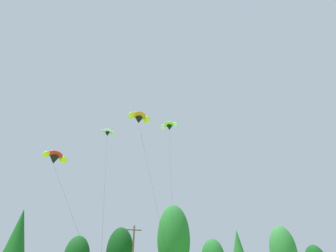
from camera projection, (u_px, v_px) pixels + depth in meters
The scene contains 7 objects.
treeline_tree_d at pixel (17, 240), 46.01m from camera, with size 4.50×4.50×13.19m.
treeline_tree_g at pixel (174, 239), 50.48m from camera, with size 5.82×5.82×14.88m.
treeline_tree_j at pixel (283, 252), 55.42m from camera, with size 5.11×5.11×12.27m.
parafoil_kite_high_white at pixel (108, 133), 45.32m from camera, with size 2.49×15.03×22.17m.
parafoil_kite_mid_orange at pixel (139, 118), 41.31m from camera, with size 4.83×8.61×22.50m.
parafoil_kite_far_red_yellow at pixel (55, 157), 35.93m from camera, with size 8.60×10.26×15.33m.
parafoil_kite_low_lime_white at pixel (169, 126), 48.48m from camera, with size 4.32×14.58×24.68m.
Camera 1 is at (-3.93, 0.70, 2.19)m, focal length 30.45 mm.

